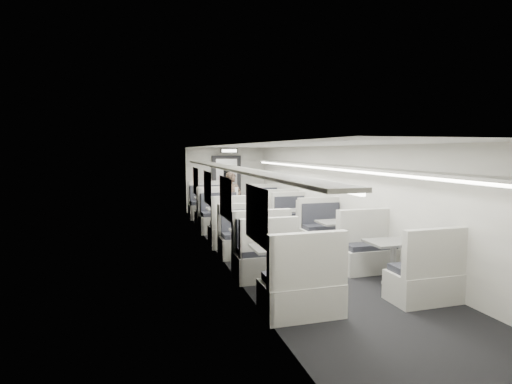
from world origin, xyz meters
TOP-DOWN VIEW (x-y plane):
  - room at (0.00, 0.00)m, footprint 3.24×12.24m
  - booth_left_a at (-1.00, 3.73)m, footprint 1.15×2.34m
  - booth_left_b at (-1.00, 1.29)m, footprint 1.15×2.32m
  - booth_left_c at (-1.00, -1.33)m, footprint 1.05×2.13m
  - booth_left_d at (-1.00, -2.93)m, footprint 1.12×2.27m
  - booth_right_a at (1.00, 3.48)m, footprint 1.04×2.11m
  - booth_right_b at (1.00, 1.06)m, footprint 1.01×2.05m
  - booth_right_c at (1.00, -1.07)m, footprint 1.08×2.19m
  - booth_right_d at (1.00, -3.01)m, footprint 1.07×2.18m
  - passenger at (-0.60, 2.35)m, footprint 0.71×0.59m
  - window_a at (-1.49, 3.40)m, footprint 0.02×1.18m
  - window_b at (-1.49, 1.20)m, footprint 0.02×1.18m
  - window_c at (-1.49, -1.00)m, footprint 0.02×1.18m
  - window_d at (-1.49, -3.20)m, footprint 0.02×1.18m
  - luggage_rack_left at (-1.24, -0.30)m, footprint 0.46×10.40m
  - luggage_rack_right at (1.24, -0.30)m, footprint 0.46×10.40m
  - vestibule_door at (0.00, 5.93)m, footprint 1.10×0.13m
  - exit_sign at (0.00, 5.44)m, footprint 0.62×0.12m
  - wall_notice at (0.75, 5.92)m, footprint 0.32×0.02m

SIDE VIEW (x-z plane):
  - booth_right_b at x=1.00m, z-range -0.18..0.92m
  - booth_right_a at x=1.00m, z-range -0.19..0.94m
  - booth_left_c at x=-1.00m, z-range -0.19..0.95m
  - booth_right_d at x=1.00m, z-range -0.19..0.97m
  - booth_right_c at x=1.00m, z-range -0.19..0.98m
  - booth_left_d at x=-1.00m, z-range -0.20..1.01m
  - booth_left_b at x=-1.00m, z-range -0.21..1.04m
  - booth_left_a at x=-1.00m, z-range -0.21..1.04m
  - passenger at x=-0.60m, z-range 0.00..1.68m
  - vestibule_door at x=0.00m, z-range -0.01..2.09m
  - room at x=0.00m, z-range -0.12..2.52m
  - window_a at x=-1.49m, z-range 0.93..1.77m
  - window_b at x=-1.49m, z-range 0.93..1.77m
  - window_c at x=-1.49m, z-range 0.93..1.77m
  - window_d at x=-1.49m, z-range 0.93..1.77m
  - wall_notice at x=0.75m, z-range 1.30..1.70m
  - luggage_rack_left at x=-1.24m, z-range 1.87..1.96m
  - luggage_rack_right at x=1.24m, z-range 1.87..1.96m
  - exit_sign at x=0.00m, z-range 2.20..2.36m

